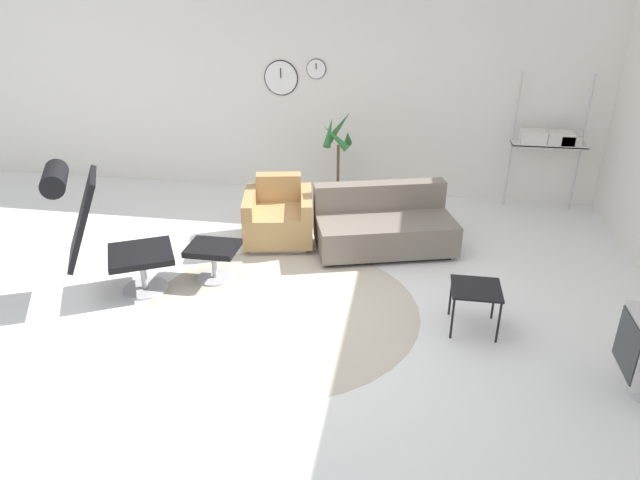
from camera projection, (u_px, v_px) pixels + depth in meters
name	position (u px, v px, depth m)	size (l,w,h in m)	color
ground_plane	(292.00, 304.00, 5.36)	(12.00, 12.00, 0.00)	white
wall_back	(340.00, 91.00, 7.60)	(12.00, 0.09, 2.80)	silver
round_rug	(281.00, 309.00, 5.27)	(2.56, 2.56, 0.01)	#BCB29E
lounge_chair	(97.00, 223.00, 5.19)	(1.15, 0.97, 1.32)	#BCBCC1
ottoman	(213.00, 254.00, 5.69)	(0.49, 0.42, 0.37)	#BCBCC1
armchair_red	(279.00, 218.00, 6.53)	(0.90, 0.93, 0.71)	silver
couch_low	(384.00, 227.00, 6.35)	(1.66, 1.20, 0.69)	black
side_table	(476.00, 292.00, 4.84)	(0.42, 0.42, 0.40)	black
potted_plant	(338.00, 177.00, 7.45)	(0.38, 0.42, 1.25)	#333338
shelf_unit	(551.00, 140.00, 7.10)	(0.90, 0.28, 1.74)	#BCBCC1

